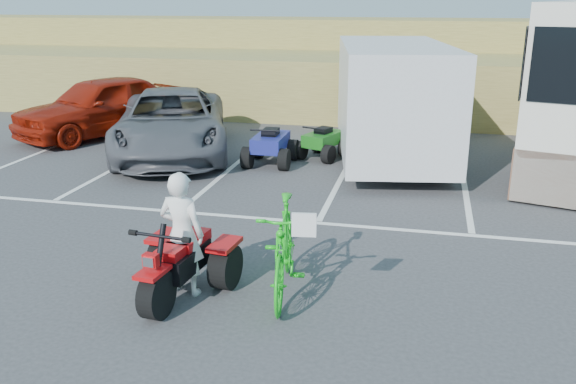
% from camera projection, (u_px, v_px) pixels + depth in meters
% --- Properties ---
extents(ground, '(100.00, 100.00, 0.00)m').
position_uv_depth(ground, '(288.00, 280.00, 8.82)').
color(ground, '#38383B').
rests_on(ground, ground).
extents(parking_stripes, '(28.00, 5.16, 0.01)m').
position_uv_depth(parking_stripes, '(374.00, 198.00, 12.41)').
color(parking_stripes, white).
rests_on(parking_stripes, ground).
extents(grass_embankment, '(40.00, 8.50, 3.10)m').
position_uv_depth(grass_embankment, '(381.00, 67.00, 22.75)').
color(grass_embankment, olive).
rests_on(grass_embankment, ground).
extents(red_trike_atv, '(1.43, 1.80, 1.09)m').
position_uv_depth(red_trike_atv, '(180.00, 297.00, 8.33)').
color(red_trike_atv, '#B50A0D').
rests_on(red_trike_atv, ground).
extents(rider, '(0.67, 0.48, 1.74)m').
position_uv_depth(rider, '(182.00, 234.00, 8.20)').
color(rider, white).
rests_on(rider, ground).
extents(green_dirt_bike, '(0.92, 2.25, 1.32)m').
position_uv_depth(green_dirt_bike, '(284.00, 248.00, 8.27)').
color(green_dirt_bike, '#14BF19').
rests_on(green_dirt_bike, ground).
extents(grey_pickup, '(4.60, 6.49, 1.64)m').
position_uv_depth(grey_pickup, '(172.00, 123.00, 15.72)').
color(grey_pickup, '#4F5158').
rests_on(grey_pickup, ground).
extents(red_car, '(4.18, 5.50, 1.74)m').
position_uv_depth(red_car, '(101.00, 106.00, 17.88)').
color(red_car, maroon).
rests_on(red_car, ground).
extents(cargo_trailer, '(3.47, 6.45, 2.85)m').
position_uv_depth(cargo_trailer, '(392.00, 98.00, 14.98)').
color(cargo_trailer, silver).
rests_on(cargo_trailer, ground).
extents(quad_atv_blue, '(1.13, 1.51, 0.98)m').
position_uv_depth(quad_atv_blue, '(271.00, 164.00, 14.98)').
color(quad_atv_blue, navy).
rests_on(quad_atv_blue, ground).
extents(quad_atv_green, '(1.39, 1.59, 0.87)m').
position_uv_depth(quad_atv_green, '(323.00, 158.00, 15.57)').
color(quad_atv_green, '#155E15').
rests_on(quad_atv_green, ground).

